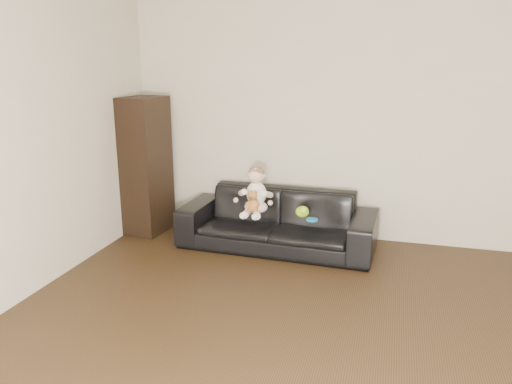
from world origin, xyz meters
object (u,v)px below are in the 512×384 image
(sofa, at_px, (277,220))
(baby, at_px, (256,193))
(toy_rattle, at_px, (303,215))
(toy_blue_disc, at_px, (312,220))
(cabinet, at_px, (146,166))
(teddy_bear, at_px, (253,202))
(toy_green, at_px, (302,212))

(sofa, height_order, baby, baby)
(toy_rattle, distance_m, toy_blue_disc, 0.13)
(toy_rattle, bearing_deg, cabinet, 173.34)
(sofa, distance_m, teddy_bear, 0.41)
(sofa, bearing_deg, toy_blue_disc, -22.96)
(cabinet, xyz_separation_m, toy_rattle, (1.80, -0.21, -0.34))
(sofa, xyz_separation_m, toy_blue_disc, (0.39, -0.18, 0.10))
(baby, xyz_separation_m, toy_green, (0.48, 0.01, -0.15))
(sofa, height_order, toy_rattle, sofa)
(cabinet, relative_size, toy_rattle, 25.35)
(cabinet, distance_m, toy_rattle, 1.84)
(sofa, relative_size, toy_blue_disc, 17.50)
(baby, bearing_deg, toy_blue_disc, -16.23)
(toy_rattle, bearing_deg, toy_green, 133.66)
(sofa, xyz_separation_m, cabinet, (-1.51, 0.10, 0.46))
(baby, distance_m, teddy_bear, 0.15)
(toy_green, height_order, toy_blue_disc, toy_green)
(toy_green, xyz_separation_m, toy_blue_disc, (0.11, -0.08, -0.05))
(baby, height_order, toy_blue_disc, baby)
(sofa, height_order, toy_blue_disc, sofa)
(baby, height_order, toy_rattle, baby)
(cabinet, bearing_deg, teddy_bear, -9.43)
(sofa, relative_size, toy_rattle, 33.46)
(toy_green, distance_m, toy_blue_disc, 0.15)
(baby, bearing_deg, toy_green, -7.78)
(baby, bearing_deg, sofa, 19.71)
(baby, distance_m, toy_green, 0.50)
(sofa, distance_m, toy_blue_disc, 0.44)
(cabinet, distance_m, baby, 1.34)
(baby, bearing_deg, cabinet, 161.99)
(teddy_bear, distance_m, toy_rattle, 0.52)
(cabinet, height_order, teddy_bear, cabinet)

